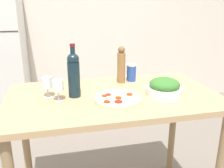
% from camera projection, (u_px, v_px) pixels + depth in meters
% --- Properties ---
extents(wall_back, '(6.40, 0.08, 2.60)m').
position_uv_depth(wall_back, '(79.00, 17.00, 3.42)').
color(wall_back, silver).
rests_on(wall_back, ground_plane).
extents(prep_counter, '(1.37, 0.78, 0.93)m').
position_uv_depth(prep_counter, '(113.00, 112.00, 1.67)').
color(prep_counter, tan).
rests_on(prep_counter, ground_plane).
extents(wine_bottle, '(0.08, 0.08, 0.34)m').
position_uv_depth(wine_bottle, '(74.00, 74.00, 1.55)').
color(wine_bottle, '#142833').
rests_on(wine_bottle, prep_counter).
extents(wine_glass_near, '(0.07, 0.07, 0.13)m').
position_uv_depth(wine_glass_near, '(58.00, 86.00, 1.50)').
color(wine_glass_near, silver).
rests_on(wine_glass_near, prep_counter).
extents(wine_glass_far, '(0.07, 0.07, 0.13)m').
position_uv_depth(wine_glass_far, '(47.00, 83.00, 1.56)').
color(wine_glass_far, silver).
rests_on(wine_glass_far, prep_counter).
extents(pepper_mill, '(0.06, 0.06, 0.27)m').
position_uv_depth(pepper_mill, '(121.00, 65.00, 1.83)').
color(pepper_mill, olive).
rests_on(pepper_mill, prep_counter).
extents(salad_bowl, '(0.23, 0.23, 0.12)m').
position_uv_depth(salad_bowl, '(164.00, 88.00, 1.59)').
color(salad_bowl, white).
rests_on(salad_bowl, prep_counter).
extents(homemade_pizza, '(0.29, 0.29, 0.03)m').
position_uv_depth(homemade_pizza, '(118.00, 99.00, 1.52)').
color(homemade_pizza, beige).
rests_on(homemade_pizza, prep_counter).
extents(salt_canister, '(0.07, 0.07, 0.13)m').
position_uv_depth(salt_canister, '(131.00, 72.00, 1.89)').
color(salt_canister, '#284CA3').
rests_on(salt_canister, prep_counter).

